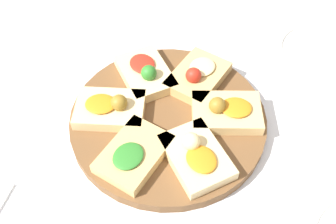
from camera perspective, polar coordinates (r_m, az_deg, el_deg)
ground_plane at (r=0.82m, az=0.00°, el=-1.60°), size 3.00×3.00×0.00m
serving_board at (r=0.81m, az=0.00°, el=-1.07°), size 0.40×0.40×0.02m
focaccia_slice_0 at (r=0.72m, az=4.10°, el=-6.29°), size 0.17×0.16×0.05m
focaccia_slice_1 at (r=0.79m, az=8.45°, el=0.08°), size 0.13×0.16×0.05m
focaccia_slice_2 at (r=0.85m, az=4.33°, el=5.26°), size 0.16×0.13×0.05m
focaccia_slice_3 at (r=0.86m, az=-3.28°, el=5.68°), size 0.17×0.16×0.05m
focaccia_slice_4 at (r=0.80m, az=-8.38°, el=0.54°), size 0.12×0.15×0.05m
focaccia_slice_5 at (r=0.73m, az=-4.99°, el=-6.10°), size 0.16×0.13×0.03m
plate_left at (r=1.02m, az=21.22°, el=8.15°), size 0.20×0.20×0.02m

